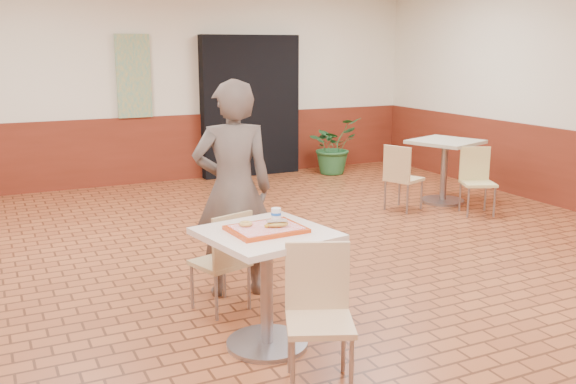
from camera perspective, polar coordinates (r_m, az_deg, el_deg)
name	(u,v)px	position (r m, az deg, el deg)	size (l,w,h in m)	color
room_shell	(341,112)	(5.30, 4.69, 7.10)	(8.01, 10.01, 3.01)	brown
wainscot_band	(338,229)	(5.49, 4.50, -3.34)	(8.00, 10.00, 1.00)	maroon
corridor_doorway	(250,106)	(10.24, -3.37, 7.62)	(1.60, 0.22, 2.20)	black
promo_poster	(134,76)	(9.72, -13.56, 9.97)	(0.50, 0.03, 1.20)	gray
main_table	(267,269)	(4.36, -1.92, -6.90)	(0.78, 0.78, 0.82)	beige
chair_main_front	(319,307)	(3.95, 2.74, -10.21)	(0.52, 0.52, 0.86)	tan
chair_main_back	(225,257)	(4.97, -5.62, -5.73)	(0.47, 0.47, 0.80)	tan
customer	(233,190)	(5.22, -4.89, 0.21)	(0.65, 0.43, 1.78)	brown
serving_tray	(266,229)	(4.27, -1.95, -3.31)	(0.48, 0.37, 0.03)	#B7370D
ring_donut	(246,224)	(4.29, -3.78, -2.84)	(0.09, 0.09, 0.03)	gold
long_john_donut	(276,224)	(4.25, -1.03, -2.85)	(0.17, 0.11, 0.05)	gold
paper_cup	(276,214)	(4.41, -1.07, -1.98)	(0.07, 0.07, 0.09)	silver
second_table	(445,161)	(8.68, 13.75, 2.73)	(0.79, 0.79, 0.83)	#B4B091
chair_second_left	(401,174)	(8.13, 10.02, 1.55)	(0.50, 0.50, 0.83)	#DDBF85
chair_second_front	(477,177)	(8.24, 16.41, 1.30)	(0.49, 0.49, 0.81)	#E9DA8C
potted_plant	(333,146)	(10.42, 4.02, 4.12)	(0.82, 0.71, 0.91)	#265F2E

